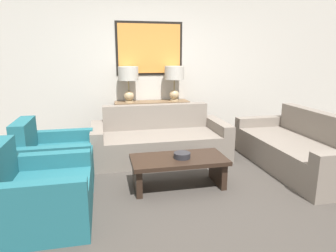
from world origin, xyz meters
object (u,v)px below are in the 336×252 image
at_px(table_lamp_right, 174,77).
at_px(armchair_near_camera, 38,196).
at_px(console_table, 152,123).
at_px(couch_by_side, 299,150).
at_px(decorative_bowl, 182,155).
at_px(couch_by_back_wall, 160,141).
at_px(table_lamp_left, 128,77).
at_px(coffee_table, 179,165).
at_px(armchair_near_back_wall, 54,161).

distance_m(table_lamp_right, armchair_near_camera, 3.15).
bearing_deg(console_table, couch_by_side, -40.04).
height_order(couch_by_side, decorative_bowl, couch_by_side).
xyz_separation_m(couch_by_back_wall, couch_by_side, (1.87, -0.87, 0.00)).
distance_m(table_lamp_left, armchair_near_camera, 2.75).
bearing_deg(armchair_near_camera, couch_by_back_wall, 47.64).
relative_size(table_lamp_left, table_lamp_right, 1.00).
xyz_separation_m(table_lamp_left, couch_by_back_wall, (0.40, -0.70, -0.95)).
relative_size(table_lamp_left, couch_by_back_wall, 0.29).
height_order(table_lamp_right, coffee_table, table_lamp_right).
height_order(table_lamp_right, decorative_bowl, table_lamp_right).
bearing_deg(console_table, couch_by_back_wall, -90.00).
bearing_deg(coffee_table, couch_by_side, 8.15).
height_order(coffee_table, armchair_near_back_wall, armchair_near_back_wall).
bearing_deg(armchair_near_back_wall, console_table, 41.70).
relative_size(console_table, armchair_near_camera, 1.41).
bearing_deg(table_lamp_right, decorative_bowl, -100.57).
height_order(couch_by_side, coffee_table, couch_by_side).
xyz_separation_m(table_lamp_right, armchair_near_camera, (-1.90, -2.34, -0.94)).
distance_m(table_lamp_right, decorative_bowl, 2.05).
bearing_deg(armchair_near_back_wall, couch_by_side, -4.04).
bearing_deg(armchair_near_camera, couch_by_side, 12.85).
bearing_deg(armchair_near_camera, table_lamp_left, 64.93).
xyz_separation_m(table_lamp_left, armchair_near_camera, (-1.09, -2.34, -0.94)).
xyz_separation_m(table_lamp_right, couch_by_side, (1.47, -1.57, -0.95)).
height_order(couch_by_back_wall, armchair_near_back_wall, armchair_near_back_wall).
height_order(table_lamp_left, coffee_table, table_lamp_left).
bearing_deg(decorative_bowl, armchair_near_camera, -162.69).
distance_m(couch_by_back_wall, coffee_table, 1.14).
distance_m(console_table, table_lamp_left, 0.92).
bearing_deg(couch_by_side, decorative_bowl, -171.11).
xyz_separation_m(coffee_table, decorative_bowl, (0.04, -0.02, 0.13)).
relative_size(coffee_table, armchair_near_back_wall, 1.25).
distance_m(console_table, coffee_table, 1.84).
relative_size(table_lamp_left, decorative_bowl, 2.98).
distance_m(table_lamp_right, couch_by_side, 2.35).
xyz_separation_m(couch_by_side, armchair_near_back_wall, (-3.36, 0.24, 0.01)).
relative_size(couch_by_back_wall, armchair_near_back_wall, 2.27).
bearing_deg(armchair_near_camera, table_lamp_right, 50.93).
xyz_separation_m(couch_by_side, coffee_table, (-1.85, -0.26, 0.01)).
xyz_separation_m(table_lamp_right, armchair_near_back_wall, (-1.90, -1.33, -0.94)).
bearing_deg(armchair_near_camera, console_table, 57.39).
height_order(couch_by_side, armchair_near_back_wall, armchair_near_back_wall).
height_order(coffee_table, decorative_bowl, decorative_bowl).
height_order(table_lamp_left, armchair_near_back_wall, table_lamp_left).
height_order(armchair_near_back_wall, armchair_near_camera, same).
relative_size(couch_by_side, decorative_bowl, 10.27).
relative_size(table_lamp_right, armchair_near_camera, 0.66).
relative_size(console_table, couch_by_side, 0.62).
height_order(decorative_bowl, armchair_near_back_wall, armchair_near_back_wall).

